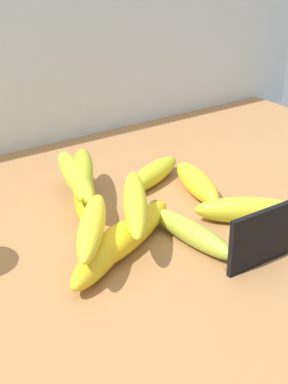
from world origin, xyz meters
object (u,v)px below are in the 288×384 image
banana_0 (104,253)px  banana_2 (132,232)px  banana_6 (247,210)px  banana_10 (75,176)px  banana_7 (92,226)px  banana_9 (135,203)px  banana_1 (191,233)px  banana_8 (82,173)px  banana_4 (197,183)px  banana_5 (84,194)px  chalkboard_sign (258,241)px  banana_3 (153,174)px

banana_0 → banana_2: same height
banana_6 → banana_10: (-19.35, 19.93, 3.36)cm
banana_7 → banana_2: bearing=8.0°
banana_9 → banana_1: bearing=-45.2°
banana_0 → banana_8: banana_8 is taller
banana_4 → banana_1: bearing=-131.8°
banana_7 → banana_10: bearing=69.0°
banana_5 → banana_8: size_ratio=1.05×
banana_1 → banana_5: size_ratio=0.86×
banana_1 → banana_2: size_ratio=0.85×
banana_8 → banana_6: bearing=-48.5°
banana_5 → banana_10: size_ratio=1.04×
banana_8 → banana_0: bearing=-110.6°
banana_2 → banana_7: (-7.21, -1.02, 3.77)cm
banana_9 → banana_8: bearing=93.5°
banana_8 → banana_9: 14.36cm
banana_4 → banana_7: banana_7 is taller
chalkboard_sign → banana_5: (-10.62, 29.54, -2.06)cm
banana_5 → chalkboard_sign: bearing=-70.2°
banana_3 → banana_7: 27.30cm
banana_2 → banana_8: size_ratio=1.06×
chalkboard_sign → banana_7: bearing=144.5°
banana_5 → banana_7: 18.59cm
banana_5 → banana_8: (0.01, 0.39, 3.62)cm
banana_8 → banana_1: bearing=-71.5°
banana_6 → banana_3: bearing=101.9°
chalkboard_sign → banana_2: 18.13cm
banana_8 → banana_10: same height
banana_1 → banana_3: bearing=70.7°
banana_0 → banana_2: (6.27, 2.48, 0.00)cm
chalkboard_sign → banana_1: chalkboard_sign is taller
banana_1 → banana_9: bearing=134.8°
banana_5 → banana_9: banana_9 is taller
banana_1 → banana_8: size_ratio=0.90×
banana_8 → banana_2: bearing=-92.1°
banana_0 → banana_7: 4.16cm
banana_0 → banana_9: bearing=26.9°
banana_1 → banana_6: (11.11, 0.08, 0.36)cm
banana_1 → banana_9: (-5.92, 5.96, 4.11)cm
banana_6 → banana_8: size_ratio=0.84×
chalkboard_sign → banana_0: chalkboard_sign is taller
banana_6 → banana_9: banana_9 is taller
banana_1 → banana_2: (-7.38, 4.51, 0.33)cm
banana_4 → banana_5: 19.34cm
banana_3 → banana_10: (-15.18, 0.18, 3.57)cm
banana_8 → banana_10: bearing=-169.0°
chalkboard_sign → banana_8: 31.79cm
chalkboard_sign → banana_1: 10.59cm
banana_10 → chalkboard_sign: bearing=-67.9°
banana_1 → banana_10: banana_10 is taller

